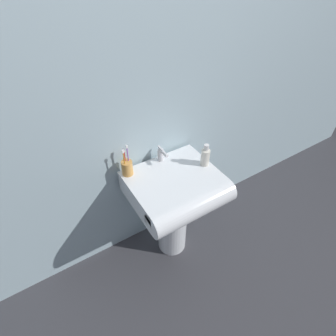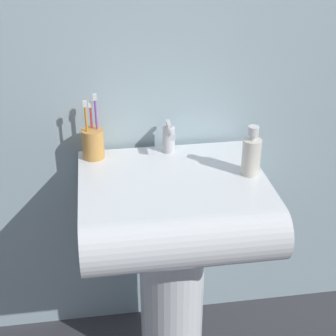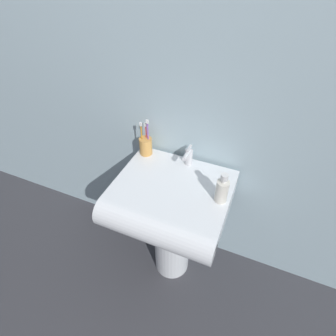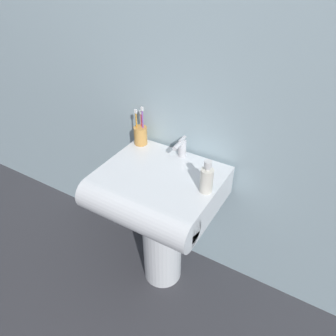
% 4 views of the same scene
% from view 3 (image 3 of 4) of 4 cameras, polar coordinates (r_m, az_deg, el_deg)
% --- Properties ---
extents(ground_plane, '(6.00, 6.00, 0.00)m').
position_cam_3_polar(ground_plane, '(1.86, 0.85, -19.98)').
color(ground_plane, '#38383D').
rests_on(ground_plane, ground).
extents(wall_back, '(5.00, 0.05, 2.40)m').
position_cam_3_polar(wall_back, '(1.23, 6.33, 20.25)').
color(wall_back, '#9EB7C1').
rests_on(wall_back, ground).
extents(sink_pedestal, '(0.21, 0.21, 0.59)m').
position_cam_3_polar(sink_pedestal, '(1.61, 0.95, -14.88)').
color(sink_pedestal, white).
rests_on(sink_pedestal, ground).
extents(sink_basin, '(0.56, 0.51, 0.15)m').
position_cam_3_polar(sink_basin, '(1.28, 0.18, -7.48)').
color(sink_basin, white).
rests_on(sink_basin, sink_pedestal).
extents(faucet, '(0.04, 0.11, 0.10)m').
position_cam_3_polar(faucet, '(1.34, 4.43, 2.57)').
color(faucet, silver).
rests_on(faucet, sink_basin).
extents(toothbrush_cup, '(0.07, 0.07, 0.21)m').
position_cam_3_polar(toothbrush_cup, '(1.42, -4.87, 4.91)').
color(toothbrush_cup, '#D19347').
rests_on(toothbrush_cup, sink_basin).
extents(soap_bottle, '(0.06, 0.06, 0.15)m').
position_cam_3_polar(soap_bottle, '(1.17, 11.67, -4.74)').
color(soap_bottle, silver).
rests_on(soap_bottle, sink_basin).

